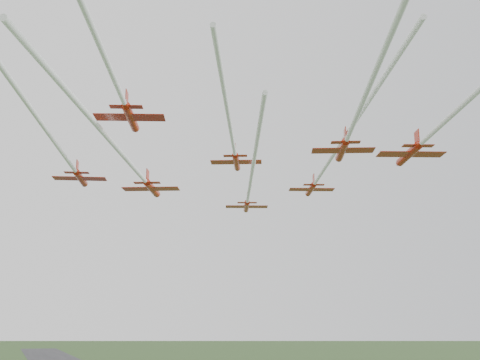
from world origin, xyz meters
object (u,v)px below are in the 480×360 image
object	(u,v)px
jet_row2_right	(329,161)
jet_row3_mid	(232,139)
jet_lead	(250,186)
jet_row3_left	(65,156)
jet_row2_left	(130,163)
jet_row3_right	(444,122)
jet_row4_left	(113,76)
jet_row4_right	(354,122)

from	to	relation	value
jet_row2_right	jet_row3_mid	xyz separation A→B (m)	(-16.67, -2.96, 0.66)
jet_lead	jet_row3_left	xyz separation A→B (m)	(-32.24, -14.89, -1.84)
jet_row2_right	jet_row3_mid	world-z (taller)	jet_row3_mid
jet_lead	jet_row3_mid	world-z (taller)	jet_row3_mid
jet_row3_mid	jet_row3_left	bearing A→B (deg)	-171.50
jet_lead	jet_row2_left	size ratio (longest dim) A/B	1.03
jet_row3_right	jet_row4_left	bearing A→B (deg)	-162.09
jet_row2_left	jet_row4_left	bearing A→B (deg)	-80.80
jet_row4_right	jet_row2_right	bearing A→B (deg)	91.57
jet_row2_left	jet_row2_right	distance (m)	29.87
jet_row2_right	jet_row3_right	distance (m)	19.75
jet_row4_right	jet_row2_left	bearing A→B (deg)	147.27
jet_row3_right	jet_row4_left	distance (m)	41.28
jet_row3_right	jet_row2_right	bearing A→B (deg)	126.66
jet_row3_left	jet_lead	bearing A→B (deg)	40.57
jet_row3_left	jet_row3_right	xyz separation A→B (m)	(44.05, -21.47, 3.20)
jet_row3_right	jet_row4_right	world-z (taller)	jet_row3_right
jet_row3_mid	jet_row4_right	world-z (taller)	jet_row3_mid
jet_lead	jet_row4_left	world-z (taller)	jet_row4_left
jet_row2_right	jet_row3_mid	bearing A→B (deg)	-150.67
jet_row2_right	jet_lead	bearing A→B (deg)	127.87
jet_row3_left	jet_row4_left	bearing A→B (deg)	-66.49
jet_row2_left	jet_row3_left	world-z (taller)	jet_row2_left
jet_row2_left	jet_row3_left	xyz separation A→B (m)	(-9.90, -7.03, -1.73)
jet_row3_mid	jet_row4_left	size ratio (longest dim) A/B	0.89
jet_lead	jet_row3_right	size ratio (longest dim) A/B	1.09
jet_row2_left	jet_row3_left	size ratio (longest dim) A/B	1.26
jet_row2_left	jet_row2_right	xyz separation A→B (m)	(28.25, -9.67, 0.67)
jet_lead	jet_row3_left	world-z (taller)	jet_lead
jet_row2_left	jet_row3_right	bearing A→B (deg)	-16.15
jet_row3_mid	jet_row4_left	xyz separation A→B (m)	(-18.70, -14.88, 0.43)
jet_row2_left	jet_row4_right	size ratio (longest dim) A/B	1.37
jet_lead	jet_row2_left	xyz separation A→B (m)	(-22.34, -7.85, -0.11)
jet_row3_left	jet_row3_right	world-z (taller)	jet_row3_right
jet_row3_mid	jet_row3_right	xyz separation A→B (m)	(22.57, -15.86, 0.14)
jet_row2_left	jet_row4_left	size ratio (longest dim) A/B	1.20
jet_row4_left	jet_row2_right	bearing A→B (deg)	45.73
jet_row3_right	jet_row3_left	bearing A→B (deg)	173.29
jet_row2_left	jet_row4_right	distance (m)	36.10
jet_row3_left	jet_row4_left	size ratio (longest dim) A/B	0.95
jet_lead	jet_row3_left	size ratio (longest dim) A/B	1.29
jet_row3_right	jet_lead	bearing A→B (deg)	127.26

